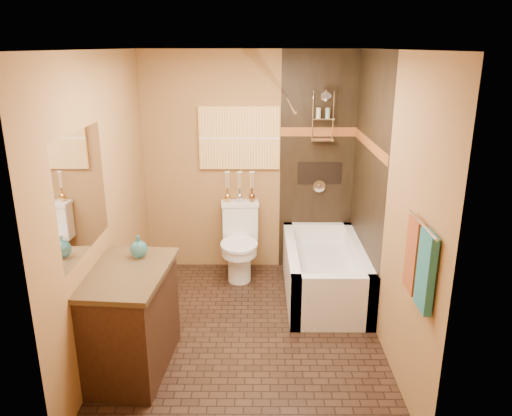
{
  "coord_description": "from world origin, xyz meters",
  "views": [
    {
      "loc": [
        0.11,
        -4.03,
        2.53
      ],
      "look_at": [
        0.08,
        0.4,
        1.08
      ],
      "focal_mm": 35.0,
      "sensor_mm": 36.0,
      "label": 1
    }
  ],
  "objects_px": {
    "bathtub": "(324,275)",
    "toilet": "(240,241)",
    "sunset_painting": "(239,138)",
    "vanity": "(130,320)"
  },
  "relations": [
    {
      "from": "sunset_painting",
      "to": "toilet",
      "type": "xyz_separation_m",
      "value": [
        0.0,
        -0.27,
        -1.13
      ]
    },
    {
      "from": "toilet",
      "to": "vanity",
      "type": "height_order",
      "value": "vanity"
    },
    {
      "from": "bathtub",
      "to": "toilet",
      "type": "distance_m",
      "value": 1.03
    },
    {
      "from": "sunset_painting",
      "to": "bathtub",
      "type": "distance_m",
      "value": 1.77
    },
    {
      "from": "bathtub",
      "to": "vanity",
      "type": "bearing_deg",
      "value": -143.64
    },
    {
      "from": "sunset_painting",
      "to": "vanity",
      "type": "height_order",
      "value": "sunset_painting"
    },
    {
      "from": "sunset_painting",
      "to": "toilet",
      "type": "relative_size",
      "value": 1.08
    },
    {
      "from": "vanity",
      "to": "bathtub",
      "type": "bearing_deg",
      "value": 41.03
    },
    {
      "from": "sunset_painting",
      "to": "vanity",
      "type": "relative_size",
      "value": 0.88
    },
    {
      "from": "bathtub",
      "to": "vanity",
      "type": "height_order",
      "value": "vanity"
    }
  ]
}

